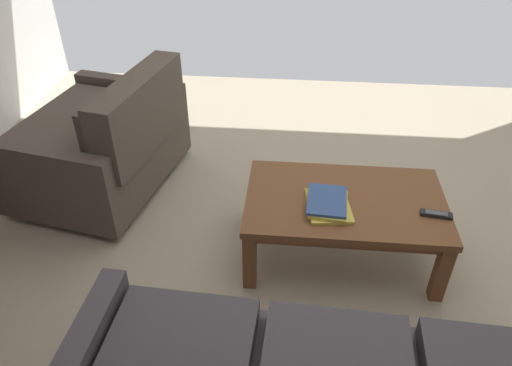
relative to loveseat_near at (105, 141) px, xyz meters
name	(u,v)px	position (x,y,z in m)	size (l,w,h in m)	color
ground_plane	(336,247)	(-1.54, 0.49, -0.36)	(5.46, 4.81, 0.01)	#B7A88E
loveseat_near	(105,141)	(0.00, 0.00, 0.00)	(1.06, 1.26, 0.84)	black
coffee_table	(344,208)	(-1.55, 0.55, -0.01)	(1.08, 0.66, 0.41)	brown
book_stack	(328,204)	(-1.45, 0.64, 0.08)	(0.26, 0.32, 0.05)	#E0CC4C
tv_remote	(436,214)	(-2.00, 0.66, 0.07)	(0.16, 0.07, 0.02)	black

